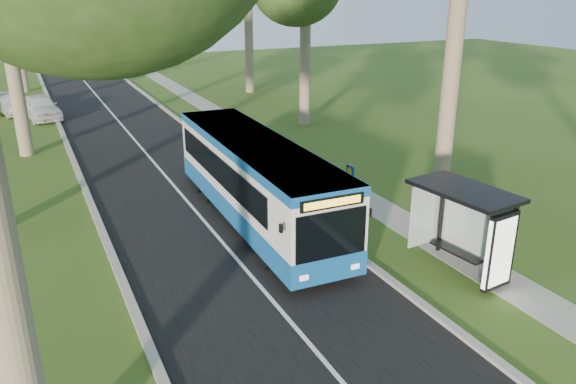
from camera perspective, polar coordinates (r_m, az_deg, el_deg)
name	(u,v)px	position (r m, az deg, el deg)	size (l,w,h in m)	color
ground	(376,271)	(17.21, 8.90, -7.95)	(120.00, 120.00, 0.00)	#324D18
road	(175,187)	(24.37, -11.43, 0.51)	(7.00, 100.00, 0.02)	black
kerb_east	(251,175)	(25.36, -3.78, 1.77)	(0.25, 100.00, 0.12)	#9E9B93
kerb_west	(89,198)	(23.84, -19.58, -0.61)	(0.25, 100.00, 0.12)	#9E9B93
centre_line	(175,187)	(24.37, -11.43, 0.54)	(0.12, 100.00, 0.01)	white
footpath	(310,167)	(26.57, 2.24, 2.55)	(1.50, 100.00, 0.02)	gray
bus	(256,181)	(19.96, -3.30, 1.17)	(2.63, 11.37, 3.00)	white
bus_stop_sign	(349,195)	(18.30, 6.24, -0.29)	(0.09, 0.38, 2.72)	gray
bus_shelter	(476,218)	(16.75, 18.59, -2.56)	(2.03, 3.26, 2.65)	black
litter_bin	(330,194)	(21.62, 4.33, -0.21)	(0.60, 0.60, 1.05)	black
car_white	(41,107)	(39.66, -23.84, 7.91)	(1.83, 4.55, 1.55)	silver
car_silver	(11,104)	(42.06, -26.29, 8.05)	(1.48, 4.25, 1.40)	#AEB0B6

